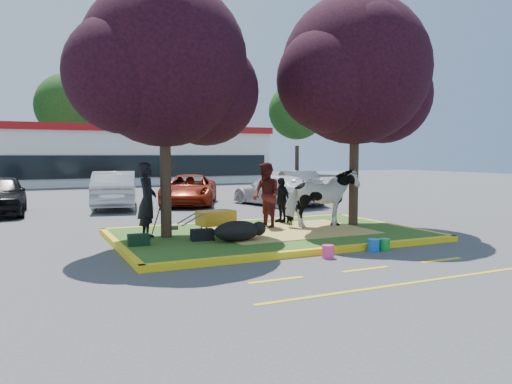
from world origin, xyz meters
name	(u,v)px	position (x,y,z in m)	size (l,w,h in m)	color
ground	(270,237)	(0.00, 0.00, 0.00)	(90.00, 90.00, 0.00)	#424244
median_island	(270,235)	(0.00, 0.00, 0.07)	(8.00, 5.00, 0.15)	#2D581B
curb_near	(321,251)	(0.00, -2.58, 0.07)	(8.30, 0.16, 0.15)	yellow
curb_far	(234,223)	(0.00, 2.58, 0.07)	(8.30, 0.16, 0.15)	yellow
curb_left	(118,246)	(-4.08, 0.00, 0.07)	(0.16, 5.30, 0.15)	yellow
curb_right	(388,226)	(4.08, 0.00, 0.07)	(0.16, 5.30, 0.15)	yellow
straw_bedding	(290,230)	(0.60, 0.00, 0.15)	(4.20, 3.00, 0.01)	#DDBA5B
tree_purple_left	(165,71)	(-2.78, 0.38, 4.36)	(5.06, 4.20, 6.51)	black
tree_purple_right	(356,77)	(2.92, 0.18, 4.56)	(5.30, 4.40, 6.82)	black
fire_lane_stripe_a	(276,280)	(-2.00, -4.20, 0.00)	(1.10, 0.12, 0.01)	yellow
fire_lane_stripe_b	(366,269)	(0.00, -4.20, 0.00)	(1.10, 0.12, 0.01)	yellow
fire_lane_stripe_c	(441,260)	(2.00, -4.20, 0.00)	(1.10, 0.12, 0.01)	yellow
fire_lane_long	(408,283)	(0.00, -5.40, 0.00)	(6.00, 0.10, 0.01)	yellow
retail_building	(135,154)	(2.00, 27.98, 2.25)	(20.40, 8.40, 4.40)	silver
treeline	(105,97)	(1.23, 37.61, 7.73)	(46.58, 7.80, 14.63)	black
cow	(322,198)	(1.69, 0.08, 1.01)	(0.92, 2.03, 1.71)	white
calf	(237,231)	(-1.40, -0.96, 0.40)	(1.17, 0.67, 0.51)	black
handler	(147,201)	(-3.28, 0.40, 1.11)	(0.70, 0.46, 1.92)	black
visitor_a	(266,195)	(0.27, 0.80, 1.10)	(0.92, 0.72, 1.89)	#471514
visitor_b	(281,200)	(1.16, 1.56, 0.86)	(0.83, 0.35, 1.41)	black
wheelbarrow	(216,218)	(-1.51, 0.18, 0.59)	(1.71, 0.71, 0.64)	black
gear_bag_dark	(202,235)	(-2.13, -0.47, 0.29)	(0.55, 0.30, 0.28)	black
gear_bag_green	(138,240)	(-3.70, -0.48, 0.28)	(0.49, 0.31, 0.26)	black
bucket_green	(384,245)	(1.61, -2.80, 0.14)	(0.26, 0.26, 0.28)	green
bucket_pink	(328,252)	(-0.08, -2.98, 0.14)	(0.27, 0.27, 0.29)	#F2357E
bucket_blue	(373,245)	(1.30, -2.80, 0.15)	(0.28, 0.28, 0.29)	blue
car_black	(0,195)	(-6.91, 8.87, 0.75)	(1.77, 4.40, 1.50)	black
car_silver	(115,190)	(-2.61, 9.41, 0.78)	(1.66, 4.76, 1.57)	#AFB1B7
car_red	(189,190)	(0.66, 9.45, 0.68)	(2.25, 4.88, 1.36)	maroon
car_white	(274,190)	(4.05, 7.64, 0.67)	(1.87, 4.60, 1.34)	white
car_grey	(300,187)	(5.55, 7.96, 0.74)	(1.58, 4.52, 1.49)	#56585D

